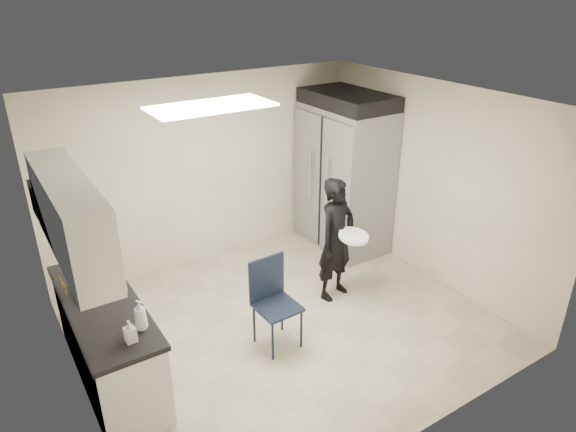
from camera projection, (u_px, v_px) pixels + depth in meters
floor at (286, 323)px, 6.05m from camera, size 4.50×4.50×0.00m
ceiling at (285, 103)px, 4.96m from camera, size 4.50×4.50×0.00m
back_wall at (207, 171)px, 7.03m from camera, size 4.50×0.00×4.50m
left_wall at (65, 286)px, 4.40m from camera, size 0.00×4.00×4.00m
right_wall at (432, 183)px, 6.61m from camera, size 0.00×4.00×4.00m
ceiling_panel at (211, 106)px, 4.99m from camera, size 1.20×0.60×0.02m
lower_counter at (109, 342)px, 5.07m from camera, size 0.60×1.90×0.86m
countertop at (102, 304)px, 4.88m from camera, size 0.64×1.95×0.05m
sink at (97, 292)px, 5.08m from camera, size 0.42×0.40×0.14m
faucet at (74, 285)px, 4.92m from camera, size 0.02×0.02×0.24m
upper_cabinets at (70, 218)px, 4.42m from camera, size 0.35×1.80×0.75m
towel_dispenser at (43, 198)px, 5.35m from camera, size 0.22×0.30×0.35m
notice_sticker_left at (65, 288)px, 4.52m from camera, size 0.00×0.12×0.07m
notice_sticker_right at (61, 282)px, 4.69m from camera, size 0.00×0.12×0.07m
commercial_fridge at (344, 178)px, 7.49m from camera, size 0.80×1.35×2.10m
fridge_compressor at (348, 99)px, 7.00m from camera, size 0.80×1.35×0.20m
folding_chair at (277, 307)px, 5.51m from camera, size 0.45×0.45×0.98m
man_tuxedo at (336, 240)px, 6.29m from camera, size 0.66×0.52×1.58m
bucket_lid at (354, 236)px, 6.08m from camera, size 0.44×0.44×0.04m
soap_bottle_a at (140, 315)px, 4.44m from camera, size 0.15×0.15×0.29m
soap_bottle_b at (130, 331)px, 4.29m from camera, size 0.10×0.10×0.20m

